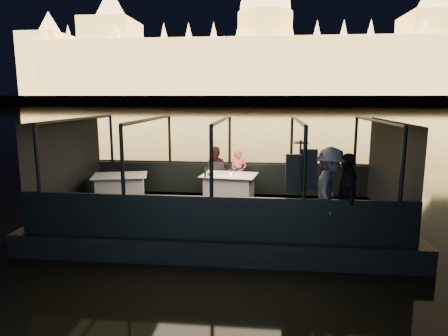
# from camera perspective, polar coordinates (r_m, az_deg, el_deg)

# --- Properties ---
(river_water) EXTENTS (500.00, 500.00, 0.00)m
(river_water) POSITION_cam_1_polar(r_m,az_deg,el_deg) (89.69, 5.32, 7.89)
(river_water) COLOR black
(river_water) RESTS_ON ground
(boat_hull) EXTENTS (8.60, 4.40, 1.00)m
(boat_hull) POSITION_cam_1_polar(r_m,az_deg,el_deg) (10.24, -0.23, -8.97)
(boat_hull) COLOR black
(boat_hull) RESTS_ON river_water
(boat_deck) EXTENTS (8.00, 4.00, 0.04)m
(boat_deck) POSITION_cam_1_polar(r_m,az_deg,el_deg) (10.09, -0.24, -6.39)
(boat_deck) COLOR black
(boat_deck) RESTS_ON boat_hull
(gunwale_port) EXTENTS (8.00, 0.08, 0.90)m
(gunwale_port) POSITION_cam_1_polar(r_m,az_deg,el_deg) (11.91, 0.80, -1.50)
(gunwale_port) COLOR black
(gunwale_port) RESTS_ON boat_deck
(gunwale_starboard) EXTENTS (8.00, 0.08, 0.90)m
(gunwale_starboard) POSITION_cam_1_polar(r_m,az_deg,el_deg) (8.05, -1.78, -7.19)
(gunwale_starboard) COLOR black
(gunwale_starboard) RESTS_ON boat_deck
(cabin_glass_port) EXTENTS (8.00, 0.02, 1.40)m
(cabin_glass_port) POSITION_cam_1_polar(r_m,az_deg,el_deg) (11.73, 0.81, 4.01)
(cabin_glass_port) COLOR #99B2B2
(cabin_glass_port) RESTS_ON gunwale_port
(cabin_glass_starboard) EXTENTS (8.00, 0.02, 1.40)m
(cabin_glass_starboard) POSITION_cam_1_polar(r_m,az_deg,el_deg) (7.79, -1.83, 0.91)
(cabin_glass_starboard) COLOR #99B2B2
(cabin_glass_starboard) RESTS_ON gunwale_starboard
(cabin_roof_glass) EXTENTS (8.00, 4.00, 0.02)m
(cabin_roof_glass) POSITION_cam_1_polar(r_m,az_deg,el_deg) (9.69, -0.25, 6.88)
(cabin_roof_glass) COLOR #99B2B2
(cabin_roof_glass) RESTS_ON boat_deck
(end_wall_fore) EXTENTS (0.02, 4.00, 2.30)m
(end_wall_fore) POSITION_cam_1_polar(r_m,az_deg,el_deg) (10.99, -21.45, 0.53)
(end_wall_fore) COLOR black
(end_wall_fore) RESTS_ON boat_deck
(end_wall_aft) EXTENTS (0.02, 4.00, 2.30)m
(end_wall_aft) POSITION_cam_1_polar(r_m,az_deg,el_deg) (10.21, 22.69, -0.24)
(end_wall_aft) COLOR black
(end_wall_aft) RESTS_ON boat_deck
(canopy_ribs) EXTENTS (8.00, 4.00, 2.30)m
(canopy_ribs) POSITION_cam_1_polar(r_m,az_deg,el_deg) (9.82, -0.24, 0.17)
(canopy_ribs) COLOR black
(canopy_ribs) RESTS_ON boat_deck
(embankment) EXTENTS (400.00, 140.00, 6.00)m
(embankment) POSITION_cam_1_polar(r_m,az_deg,el_deg) (219.64, 5.74, 9.41)
(embankment) COLOR #423D33
(embankment) RESTS_ON ground
(parliament_building) EXTENTS (220.00, 32.00, 60.00)m
(parliament_building) POSITION_cam_1_polar(r_m,az_deg,el_deg) (186.40, 5.84, 17.93)
(parliament_building) COLOR #F2D18C
(parliament_building) RESTS_ON embankment
(dining_table_central) EXTENTS (1.58, 1.24, 0.77)m
(dining_table_central) POSITION_cam_1_polar(r_m,az_deg,el_deg) (10.94, 0.75, -2.90)
(dining_table_central) COLOR silver
(dining_table_central) RESTS_ON boat_deck
(dining_table_aft) EXTENTS (1.65, 1.37, 0.76)m
(dining_table_aft) POSITION_cam_1_polar(r_m,az_deg,el_deg) (11.28, -14.57, -2.83)
(dining_table_aft) COLOR white
(dining_table_aft) RESTS_ON boat_deck
(chair_port_left) EXTENTS (0.47, 0.47, 0.99)m
(chair_port_left) POSITION_cam_1_polar(r_m,az_deg,el_deg) (11.41, -1.27, -2.02)
(chair_port_left) COLOR black
(chair_port_left) RESTS_ON boat_deck
(chair_port_right) EXTENTS (0.43, 0.43, 0.83)m
(chair_port_right) POSITION_cam_1_polar(r_m,az_deg,el_deg) (11.35, 1.95, -2.09)
(chair_port_right) COLOR black
(chair_port_right) RESTS_ON boat_deck
(coat_stand) EXTENTS (0.58, 0.48, 2.00)m
(coat_stand) POSITION_cam_1_polar(r_m,az_deg,el_deg) (8.30, 10.67, -3.62)
(coat_stand) COLOR black
(coat_stand) RESTS_ON boat_deck
(person_woman_coral) EXTENTS (0.51, 0.37, 1.35)m
(person_woman_coral) POSITION_cam_1_polar(r_m,az_deg,el_deg) (11.55, 2.07, -0.36)
(person_woman_coral) COLOR #F1575E
(person_woman_coral) RESTS_ON boat_deck
(person_man_maroon) EXTENTS (0.85, 0.77, 1.44)m
(person_man_maroon) POSITION_cam_1_polar(r_m,az_deg,el_deg) (11.61, -1.18, -0.29)
(person_man_maroon) COLOR #3A1210
(person_man_maroon) RESTS_ON boat_deck
(passenger_stripe) EXTENTS (0.89, 1.30, 1.85)m
(passenger_stripe) POSITION_cam_1_polar(r_m,az_deg,el_deg) (8.51, 14.78, -3.78)
(passenger_stripe) COLOR silver
(passenger_stripe) RESTS_ON boat_deck
(passenger_dark) EXTENTS (0.46, 1.04, 1.76)m
(passenger_dark) POSITION_cam_1_polar(r_m,az_deg,el_deg) (8.47, 17.14, -3.97)
(passenger_dark) COLOR black
(passenger_dark) RESTS_ON boat_deck
(wine_bottle) EXTENTS (0.07, 0.07, 0.28)m
(wine_bottle) POSITION_cam_1_polar(r_m,az_deg,el_deg) (10.52, -2.70, -0.48)
(wine_bottle) COLOR #14371B
(wine_bottle) RESTS_ON dining_table_central
(bread_basket) EXTENTS (0.22, 0.22, 0.07)m
(bread_basket) POSITION_cam_1_polar(r_m,az_deg,el_deg) (10.70, -1.93, -0.90)
(bread_basket) COLOR brown
(bread_basket) RESTS_ON dining_table_central
(amber_candle) EXTENTS (0.07, 0.07, 0.08)m
(amber_candle) POSITION_cam_1_polar(r_m,az_deg,el_deg) (10.63, 1.00, -0.97)
(amber_candle) COLOR orange
(amber_candle) RESTS_ON dining_table_central
(plate_near) EXTENTS (0.30, 0.30, 0.02)m
(plate_near) POSITION_cam_1_polar(r_m,az_deg,el_deg) (10.42, 2.23, -1.37)
(plate_near) COLOR white
(plate_near) RESTS_ON dining_table_central
(plate_far) EXTENTS (0.31, 0.31, 0.01)m
(plate_far) POSITION_cam_1_polar(r_m,az_deg,el_deg) (10.93, -1.39, -0.83)
(plate_far) COLOR silver
(plate_far) RESTS_ON dining_table_central
(wine_glass_white) EXTENTS (0.07, 0.07, 0.18)m
(wine_glass_white) POSITION_cam_1_polar(r_m,az_deg,el_deg) (10.57, -2.02, -0.73)
(wine_glass_white) COLOR white
(wine_glass_white) RESTS_ON dining_table_central
(wine_glass_red) EXTENTS (0.06, 0.06, 0.18)m
(wine_glass_red) POSITION_cam_1_polar(r_m,az_deg,el_deg) (10.82, 1.45, -0.47)
(wine_glass_red) COLOR white
(wine_glass_red) RESTS_ON dining_table_central
(wine_glass_empty) EXTENTS (0.08, 0.08, 0.21)m
(wine_glass_empty) POSITION_cam_1_polar(r_m,az_deg,el_deg) (10.44, 0.77, -0.86)
(wine_glass_empty) COLOR white
(wine_glass_empty) RESTS_ON dining_table_central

